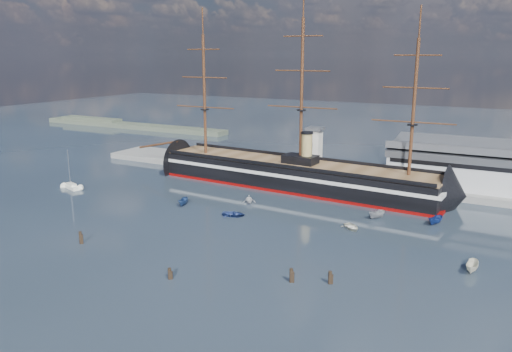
% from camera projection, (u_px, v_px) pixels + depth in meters
% --- Properties ---
extents(ground, '(600.00, 600.00, 0.00)m').
position_uv_depth(ground, '(259.00, 203.00, 136.47)').
color(ground, '#212B35').
rests_on(ground, ground).
extents(quay, '(180.00, 18.00, 2.00)m').
position_uv_depth(quay, '(337.00, 179.00, 162.80)').
color(quay, slate).
rests_on(quay, ground).
extents(warehouse, '(63.00, 21.00, 11.60)m').
position_uv_depth(warehouse, '(503.00, 168.00, 142.45)').
color(warehouse, '#B7BABC').
rests_on(warehouse, ground).
extents(quay_tower, '(5.00, 5.00, 15.00)m').
position_uv_depth(quay_tower, '(314.00, 150.00, 161.10)').
color(quay_tower, silver).
rests_on(quay_tower, ground).
extents(shoreline, '(120.00, 10.00, 4.00)m').
position_uv_depth(shoreline, '(119.00, 124.00, 281.11)').
color(shoreline, '#3F4C38').
rests_on(shoreline, ground).
extents(warship, '(113.39, 22.15, 53.94)m').
position_uv_depth(warship, '(289.00, 174.00, 152.75)').
color(warship, black).
rests_on(warship, ground).
extents(sailboat, '(7.78, 4.51, 11.96)m').
position_uv_depth(sailboat, '(72.00, 186.00, 151.36)').
color(sailboat, white).
rests_on(sailboat, ground).
extents(motorboat_a, '(6.29, 3.74, 2.37)m').
position_uv_depth(motorboat_a, '(183.00, 205.00, 134.63)').
color(motorboat_a, navy).
rests_on(motorboat_a, ground).
extents(motorboat_b, '(2.31, 3.96, 1.73)m').
position_uv_depth(motorboat_b, '(234.00, 216.00, 125.60)').
color(motorboat_b, navy).
rests_on(motorboat_b, ground).
extents(motorboat_c, '(6.39, 4.86, 2.43)m').
position_uv_depth(motorboat_c, '(377.00, 218.00, 123.90)').
color(motorboat_c, gray).
rests_on(motorboat_c, ground).
extents(motorboat_d, '(7.01, 6.46, 2.45)m').
position_uv_depth(motorboat_d, '(249.00, 203.00, 136.92)').
color(motorboat_d, silver).
rests_on(motorboat_d, ground).
extents(motorboat_e, '(3.31, 3.33, 1.57)m').
position_uv_depth(motorboat_e, '(351.00, 229.00, 116.36)').
color(motorboat_e, beige).
rests_on(motorboat_e, ground).
extents(motorboat_f, '(6.60, 4.23, 2.48)m').
position_uv_depth(motorboat_f, '(435.00, 225.00, 119.45)').
color(motorboat_f, navy).
rests_on(motorboat_f, ground).
extents(motorboat_g, '(6.36, 2.59, 2.50)m').
position_uv_depth(motorboat_g, '(472.00, 272.00, 93.41)').
color(motorboat_g, silver).
rests_on(motorboat_g, ground).
extents(piling_near_left, '(0.64, 0.64, 3.46)m').
position_uv_depth(piling_near_left, '(81.00, 244.00, 107.40)').
color(piling_near_left, black).
rests_on(piling_near_left, ground).
extents(piling_near_mid, '(0.64, 0.64, 2.86)m').
position_uv_depth(piling_near_mid, '(170.00, 279.00, 90.45)').
color(piling_near_mid, black).
rests_on(piling_near_mid, ground).
extents(piling_near_right, '(0.64, 0.64, 3.38)m').
position_uv_depth(piling_near_right, '(291.00, 282.00, 89.20)').
color(piling_near_right, black).
rests_on(piling_near_right, ground).
extents(piling_far_right, '(0.64, 0.64, 3.12)m').
position_uv_depth(piling_far_right, '(330.00, 284.00, 88.62)').
color(piling_far_right, black).
rests_on(piling_far_right, ground).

